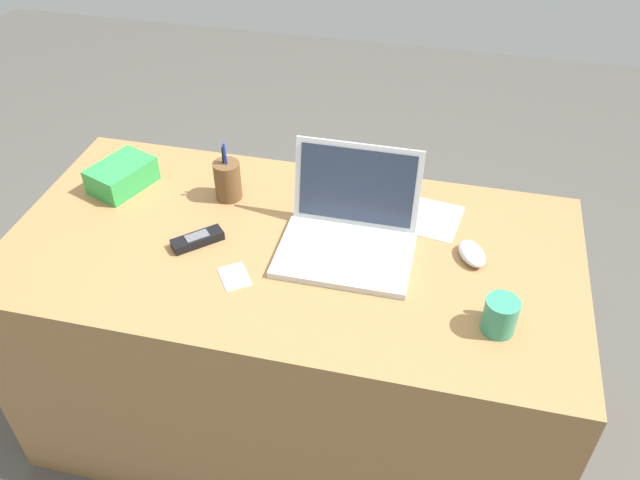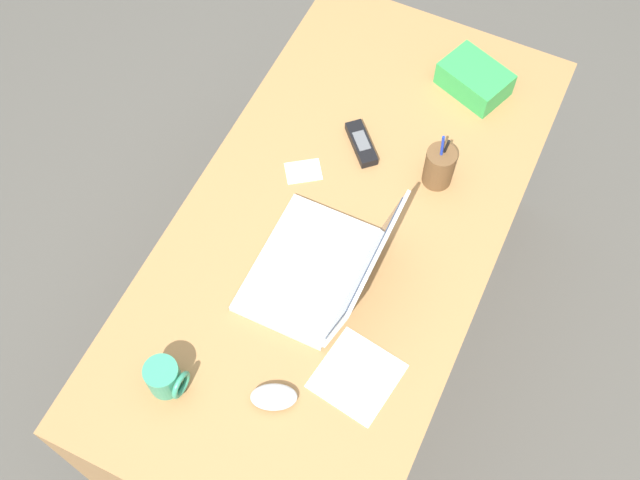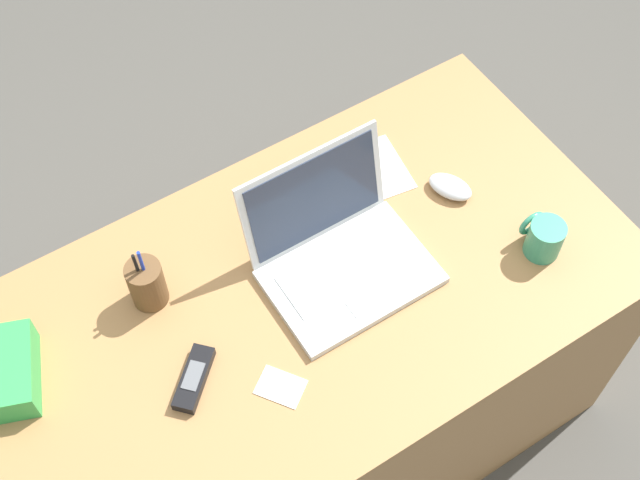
# 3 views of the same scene
# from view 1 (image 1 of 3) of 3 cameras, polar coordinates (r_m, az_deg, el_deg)

# --- Properties ---
(ground_plane) EXTENTS (6.00, 6.00, 0.00)m
(ground_plane) POSITION_cam_1_polar(r_m,az_deg,el_deg) (2.22, -2.04, -14.67)
(ground_plane) COLOR #4C4944
(desk) EXTENTS (1.49, 0.76, 0.72)m
(desk) POSITION_cam_1_polar(r_m,az_deg,el_deg) (1.94, -2.28, -8.52)
(desk) COLOR #9E7042
(desk) RESTS_ON ground
(laptop) EXTENTS (0.34, 0.29, 0.24)m
(laptop) POSITION_cam_1_polar(r_m,az_deg,el_deg) (1.65, 2.52, 0.70)
(laptop) COLOR silver
(laptop) RESTS_ON desk
(computer_mouse) EXTENTS (0.10, 0.12, 0.03)m
(computer_mouse) POSITION_cam_1_polar(r_m,az_deg,el_deg) (1.68, 13.17, -1.17)
(computer_mouse) COLOR silver
(computer_mouse) RESTS_ON desk
(coffee_mug_white) EXTENTS (0.08, 0.09, 0.09)m
(coffee_mug_white) POSITION_cam_1_polar(r_m,az_deg,el_deg) (1.50, 15.50, -6.28)
(coffee_mug_white) COLOR #338C6B
(coffee_mug_white) RESTS_ON desk
(cordless_phone) EXTENTS (0.13, 0.12, 0.03)m
(cordless_phone) POSITION_cam_1_polar(r_m,az_deg,el_deg) (1.71, -10.68, 0.04)
(cordless_phone) COLOR black
(cordless_phone) RESTS_ON desk
(pen_holder) EXTENTS (0.07, 0.07, 0.18)m
(pen_holder) POSITION_cam_1_polar(r_m,az_deg,el_deg) (1.84, -8.09, 5.21)
(pen_holder) COLOR brown
(pen_holder) RESTS_ON desk
(snack_bag) EXTENTS (0.18, 0.21, 0.07)m
(snack_bag) POSITION_cam_1_polar(r_m,az_deg,el_deg) (1.96, -16.96, 5.44)
(snack_bag) COLOR green
(snack_bag) RESTS_ON desk
(paper_note_near_laptop) EXTENTS (0.10, 0.11, 0.00)m
(paper_note_near_laptop) POSITION_cam_1_polar(r_m,az_deg,el_deg) (1.61, -7.50, -3.20)
(paper_note_near_laptop) COLOR white
(paper_note_near_laptop) RESTS_ON desk
(paper_note_left) EXTENTS (0.19, 0.19, 0.00)m
(paper_note_left) POSITION_cam_1_polar(r_m,az_deg,el_deg) (1.80, 9.39, 1.94)
(paper_note_left) COLOR white
(paper_note_left) RESTS_ON desk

